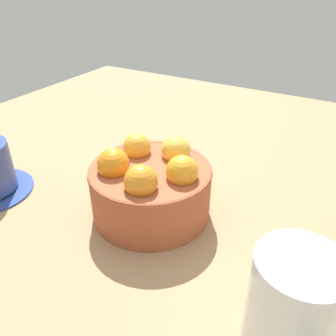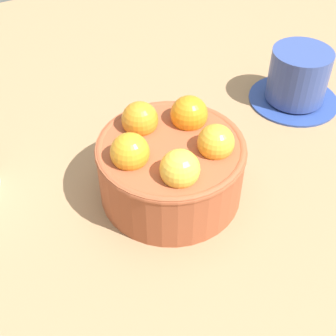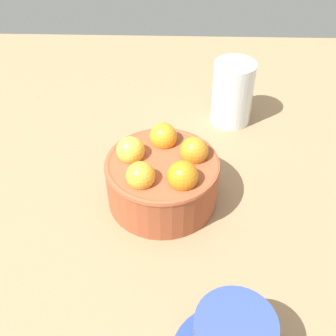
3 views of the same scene
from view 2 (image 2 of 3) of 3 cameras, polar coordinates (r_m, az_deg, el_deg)
ground_plane at (r=55.72cm, az=0.32°, el=-4.39°), size 119.08×110.65×4.21cm
terracotta_bowl at (r=51.02cm, az=0.33°, el=0.59°), size 16.10×16.10×10.07cm
coffee_cup at (r=68.24cm, az=15.44°, el=10.35°), size 12.59×12.59×7.81cm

